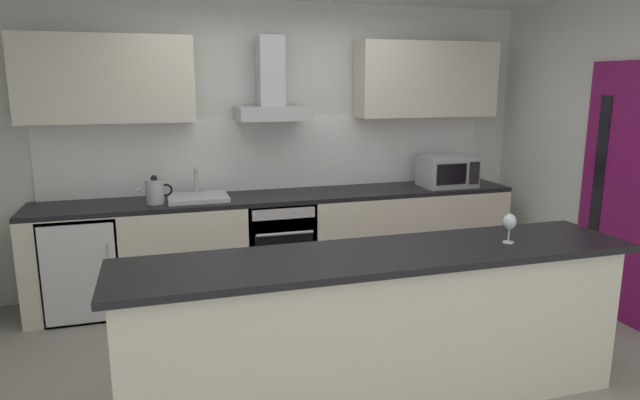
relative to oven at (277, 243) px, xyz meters
The scene contains 14 objects.
ground 1.45m from the oven, 86.46° to the right, with size 5.89×4.43×0.02m, color gray.
wall_back 0.94m from the oven, 78.21° to the left, with size 5.89×0.12×2.60m, color silver.
backsplash_tile 0.84m from the oven, 75.77° to the left, with size 4.16×0.02×0.66m, color white.
counter_back 0.09m from the oven, 17.24° to the left, with size 4.31×0.60×0.90m.
counter_island 1.96m from the oven, 84.45° to the right, with size 3.01×0.64×0.95m.
upper_cabinets 1.46m from the oven, 64.32° to the left, with size 4.25×0.32×0.70m.
side_door 2.89m from the oven, 27.31° to the right, with size 0.08×0.85×2.05m.
oven is the anchor object (origin of this frame).
refrigerator 1.63m from the oven, behind, with size 0.58×0.60×0.85m.
microwave 1.78m from the oven, ahead, with size 0.50×0.38×0.30m.
sink 0.83m from the oven, behind, with size 0.50×0.40×0.26m.
kettle 1.17m from the oven, behind, with size 0.29×0.15×0.24m.
range_hood 1.33m from the oven, 90.00° to the left, with size 0.62×0.45×0.72m.
wine_glass 2.30m from the oven, 63.74° to the right, with size 0.08×0.08×0.18m.
Camera 1 is at (-1.09, -3.33, 1.88)m, focal length 30.96 mm.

